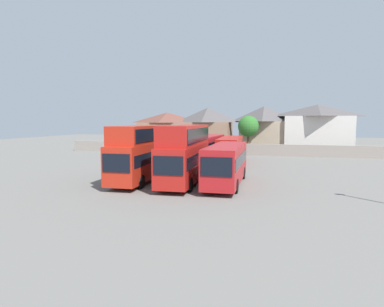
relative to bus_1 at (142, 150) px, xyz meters
The scene contains 12 objects.
ground 18.44m from the bus_1, 77.68° to the left, with size 140.00×140.00×0.00m, color slate.
depot_boundary_wall 25.28m from the bus_1, 81.13° to the left, with size 56.00×0.50×1.80m, color gray.
bus_1 is the anchor object (origin of this frame).
bus_2 4.07m from the bus_1, ahead, with size 3.08×10.40×5.05m.
bus_3 7.71m from the bus_1, ahead, with size 2.83×10.41×3.39m.
bus_4 15.03m from the bus_1, 79.70° to the left, with size 2.77×10.45×3.44m.
bus_5 15.87m from the bus_1, 68.59° to the left, with size 3.09×11.24×3.28m.
house_terrace_left 33.93m from the bus_1, 105.57° to the left, with size 10.40×6.98×6.96m.
house_terrace_centre 32.10m from the bus_1, 91.90° to the left, with size 8.68×7.20×7.76m.
house_terrace_right 33.61m from the bus_1, 74.44° to the left, with size 8.20×7.86×7.93m.
house_terrace_far_right 36.44m from the bus_1, 60.70° to the left, with size 11.10×7.90×8.09m.
tree_left_of_lot 28.29m from the bus_1, 76.05° to the left, with size 3.43×3.43×6.22m.
Camera 1 is at (8.25, -27.48, 5.46)m, focal length 31.08 mm.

